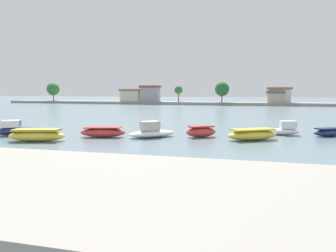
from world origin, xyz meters
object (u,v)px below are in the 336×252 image
object	(u,v)px
mooring_buoy_1	(35,130)
moored_boat_2	(37,135)
moored_boat_1	(16,130)
moored_boat_3	(103,132)
moored_boat_4	(152,132)
moored_boat_8	(330,132)
mooring_buoy_0	(146,122)
moored_boat_6	(252,135)
moored_boat_7	(283,130)
moored_boat_5	(201,132)

from	to	relation	value
mooring_buoy_1	moored_boat_2	bearing A→B (deg)	-51.21
moored_boat_1	mooring_buoy_1	bearing A→B (deg)	57.72
moored_boat_3	moored_boat_4	size ratio (longest dim) A/B	0.97
moored_boat_8	mooring_buoy_1	size ratio (longest dim) A/B	11.81
moored_boat_1	moored_boat_3	bearing A→B (deg)	-25.20
moored_boat_4	mooring_buoy_0	xyz separation A→B (m)	(-4.75, 13.05, -0.43)
moored_boat_6	moored_boat_7	world-z (taller)	moored_boat_7
moored_boat_6	mooring_buoy_0	distance (m)	19.22
moored_boat_4	moored_boat_6	bearing A→B (deg)	-33.82
moored_boat_1	moored_boat_4	xyz separation A→B (m)	(14.68, 1.95, -0.02)
moored_boat_1	moored_boat_3	xyz separation A→B (m)	(9.76, 0.92, -0.07)
moored_boat_3	mooring_buoy_1	size ratio (longest dim) A/B	14.37
moored_boat_5	mooring_buoy_0	size ratio (longest dim) A/B	13.10
moored_boat_2	mooring_buoy_1	xyz separation A→B (m)	(-4.72, 5.87, -0.39)
moored_boat_3	mooring_buoy_0	distance (m)	14.09
moored_boat_4	moored_boat_8	bearing A→B (deg)	-22.04
moored_boat_5	moored_boat_6	world-z (taller)	moored_boat_5
moored_boat_1	moored_boat_8	xyz separation A→B (m)	(32.65, 7.04, -0.16)
mooring_buoy_1	moored_boat_6	bearing A→B (deg)	-0.85
mooring_buoy_1	moored_boat_8	bearing A→B (deg)	7.04
moored_boat_4	moored_boat_6	xyz separation A→B (m)	(9.98, 0.71, -0.03)
moored_boat_3	mooring_buoy_0	xyz separation A→B (m)	(0.17, 14.08, -0.38)
moored_boat_8	mooring_buoy_0	world-z (taller)	moored_boat_8
moored_boat_2	mooring_buoy_0	bearing A→B (deg)	59.39
moored_boat_4	moored_boat_6	world-z (taller)	moored_boat_4
moored_boat_1	moored_boat_6	size ratio (longest dim) A/B	0.92
moored_boat_4	moored_boat_7	distance (m)	14.21
moored_boat_7	moored_boat_1	bearing A→B (deg)	-174.59
moored_boat_2	mooring_buoy_0	xyz separation A→B (m)	(5.13, 17.84, -0.43)
moored_boat_7	moored_boat_8	xyz separation A→B (m)	(4.64, 0.16, -0.13)
moored_boat_3	mooring_buoy_1	distance (m)	9.91
moored_boat_5	moored_boat_8	world-z (taller)	moored_boat_5
moored_boat_3	mooring_buoy_0	bearing A→B (deg)	77.30
mooring_buoy_0	mooring_buoy_1	world-z (taller)	mooring_buoy_1
moored_boat_3	moored_boat_8	distance (m)	23.69
moored_boat_4	mooring_buoy_1	distance (m)	14.64
moored_boat_3	mooring_buoy_1	xyz separation A→B (m)	(-9.67, 2.10, -0.34)
moored_boat_1	moored_boat_8	bearing A→B (deg)	-18.39
moored_boat_4	mooring_buoy_1	size ratio (longest dim) A/B	14.81
moored_boat_8	moored_boat_6	bearing A→B (deg)	-178.74
moored_boat_1	moored_boat_4	bearing A→B (deg)	-23.00
moored_boat_7	mooring_buoy_0	size ratio (longest dim) A/B	15.02
moored_boat_3	moored_boat_7	bearing A→B (deg)	6.10
moored_boat_7	moored_boat_8	bearing A→B (deg)	-6.38
mooring_buoy_0	moored_boat_7	bearing A→B (deg)	-24.18
moored_boat_1	moored_boat_7	size ratio (longest dim) A/B	1.28
moored_boat_4	mooring_buoy_0	size ratio (longest dim) A/B	19.16
moored_boat_1	mooring_buoy_1	xyz separation A→B (m)	(0.09, 3.02, -0.41)
moored_boat_4	mooring_buoy_0	bearing A→B (deg)	72.13
moored_boat_4	mooring_buoy_1	bearing A→B (deg)	137.94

